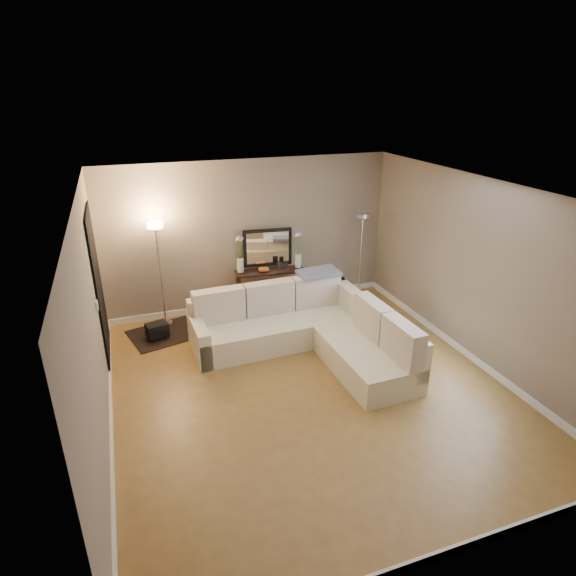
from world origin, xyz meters
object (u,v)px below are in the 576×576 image
object	(u,v)px
sectional_sofa	(308,329)
floor_lamp_unlit	(362,239)
floor_lamp_lit	(158,254)
console_table	(266,288)

from	to	relation	value
sectional_sofa	floor_lamp_unlit	xyz separation A→B (m)	(1.59, 1.43, 0.81)
floor_lamp_lit	floor_lamp_unlit	bearing A→B (deg)	-2.26
sectional_sofa	floor_lamp_unlit	world-z (taller)	floor_lamp_unlit
console_table	floor_lamp_unlit	size ratio (longest dim) A/B	0.75
floor_lamp_unlit	floor_lamp_lit	bearing A→B (deg)	177.74
floor_lamp_lit	floor_lamp_unlit	world-z (taller)	floor_lamp_lit
console_table	floor_lamp_lit	size ratio (longest dim) A/B	0.70
sectional_sofa	floor_lamp_lit	bearing A→B (deg)	140.92
console_table	floor_lamp_unlit	distance (m)	1.92
console_table	floor_lamp_lit	distance (m)	1.94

